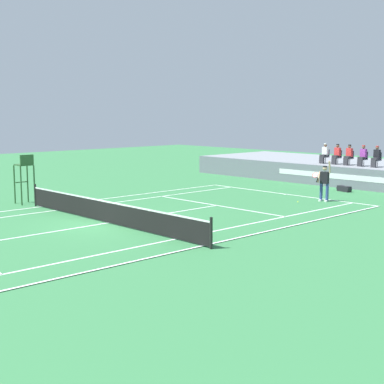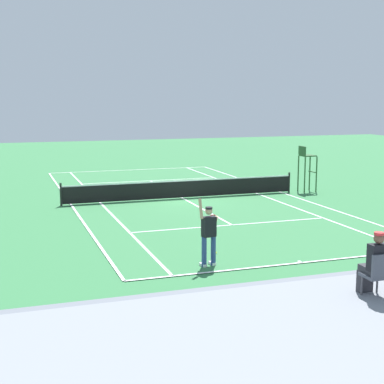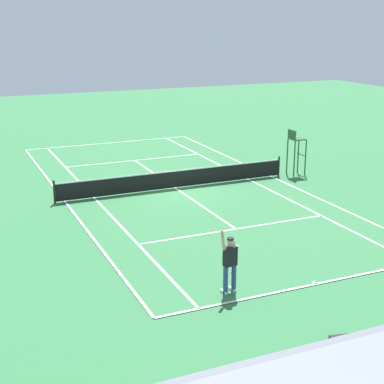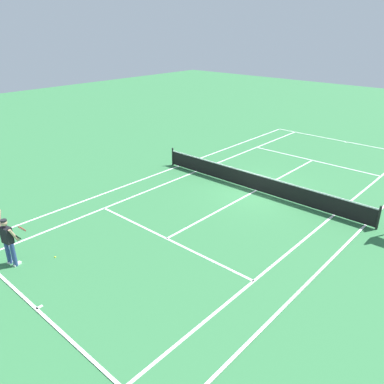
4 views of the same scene
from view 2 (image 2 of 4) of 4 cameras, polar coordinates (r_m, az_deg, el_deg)
ground_plane at (r=28.47m, az=-0.95°, el=-0.66°), size 80.00×80.00×0.00m
court at (r=28.47m, az=-0.95°, el=-0.64°), size 11.08×23.88×0.03m
net at (r=28.39m, az=-0.95°, el=0.37°), size 11.98×0.10×1.07m
spectator_seated_4 at (r=11.40m, az=17.78°, el=-6.96°), size 0.44×0.60×1.26m
tennis_player at (r=16.94m, az=1.68°, el=-4.21°), size 0.75×0.73×2.08m
tennis_ball at (r=18.52m, az=2.40°, el=-6.09°), size 0.07×0.07×0.07m
umpire_chair at (r=31.06m, az=11.36°, el=2.90°), size 0.77×0.77×2.44m
equipment_bag at (r=14.25m, az=12.43°, el=-10.59°), size 0.95×0.52×0.32m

